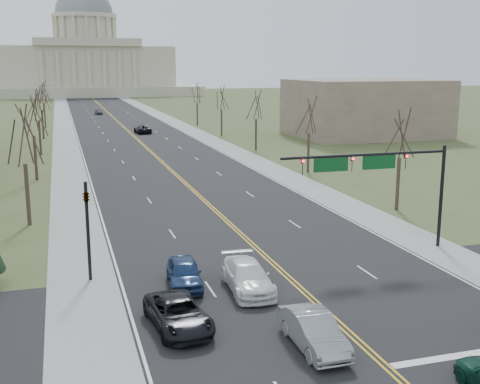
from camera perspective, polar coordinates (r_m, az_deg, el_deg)
ground at (r=28.10m, az=12.68°, el=-14.99°), size 600.00×600.00×0.00m
road at (r=132.87m, az=-11.21°, el=6.30°), size 20.00×380.00×0.01m
cross_road at (r=32.95m, az=7.51°, el=-10.62°), size 120.00×14.00×0.01m
sidewalk_left at (r=132.26m, az=-16.41°, el=6.02°), size 4.00×380.00×0.03m
sidewalk_right at (r=134.55m, az=-6.09°, el=6.53°), size 4.00×380.00×0.03m
center_line at (r=132.87m, az=-11.21°, el=6.30°), size 0.42×380.00×0.01m
edge_line_left at (r=132.29m, az=-15.46°, el=6.08°), size 0.15×380.00×0.01m
edge_line_right at (r=134.16m, az=-7.02°, el=6.49°), size 0.15×380.00×0.01m
capitol at (r=271.87m, az=-14.35°, el=11.94°), size 90.00×60.00×50.00m
signal_mast at (r=41.10m, az=12.95°, el=2.08°), size 12.12×0.44×7.20m
signal_left at (r=36.28m, az=-14.28°, el=-2.59°), size 0.32×0.36×6.00m
tree_r_0 at (r=54.02m, az=14.97°, el=5.13°), size 3.74×3.74×8.50m
tree_l_0 at (r=50.06m, az=-19.85°, el=4.76°), size 3.96×3.96×9.00m
tree_r_1 at (r=71.72m, az=6.57°, el=7.05°), size 3.74×3.74×8.50m
tree_l_1 at (r=69.94m, az=-19.07°, el=6.67°), size 3.96×3.96×9.00m
tree_r_2 at (r=90.39m, az=1.54°, el=8.12°), size 3.74×3.74×8.50m
tree_l_2 at (r=89.88m, az=-18.62°, el=7.74°), size 3.96×3.96×9.00m
tree_r_3 at (r=109.53m, az=-1.78°, el=8.79°), size 3.74×3.74×8.50m
tree_l_3 at (r=109.84m, az=-18.34°, el=8.41°), size 3.96×3.96×9.00m
tree_r_4 at (r=128.93m, az=-4.10°, el=9.25°), size 3.74×3.74×8.50m
tree_l_4 at (r=129.81m, az=-18.15°, el=8.88°), size 3.96×3.96×9.00m
bldg_right_mass at (r=111.24m, az=11.73°, el=7.80°), size 25.00×20.00×10.00m
car_sb_inner_lead at (r=28.06m, az=7.01°, el=-12.96°), size 1.71×4.90×1.62m
car_sb_outer_lead at (r=29.95m, az=-5.88°, el=-11.40°), size 2.97×5.54×1.48m
car_sb_inner_second at (r=34.44m, az=0.73°, el=-8.03°), size 2.58×5.71×1.62m
car_sb_outer_second at (r=35.21m, az=-5.33°, el=-7.65°), size 2.40×4.88×1.60m
car_far_nb at (r=115.04m, az=-9.23°, el=5.91°), size 2.94×5.68×1.53m
car_far_sb at (r=161.00m, az=-13.26°, el=7.41°), size 2.03×4.14×1.36m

